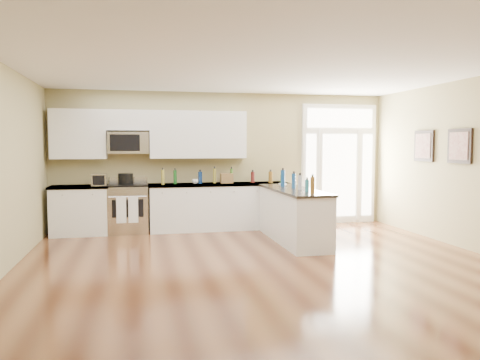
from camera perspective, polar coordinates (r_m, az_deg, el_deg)
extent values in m
plane|color=#4E2916|center=(6.15, 4.92, -11.94)|extent=(8.00, 8.00, 0.00)
plane|color=tan|center=(9.80, -1.91, 2.43)|extent=(7.00, 0.00, 7.00)
plane|color=white|center=(6.00, 5.09, 14.67)|extent=(8.00, 8.00, 0.00)
cube|color=white|center=(9.48, -18.91, -3.62)|extent=(1.06, 0.62, 0.90)
cube|color=black|center=(9.54, -18.85, -6.00)|extent=(1.02, 0.52, 0.10)
cube|color=black|center=(9.43, -18.98, -0.79)|extent=(1.10, 0.66, 0.04)
cube|color=white|center=(9.55, -2.48, -3.34)|extent=(2.81, 0.62, 0.90)
cube|color=black|center=(9.61, -2.47, -5.70)|extent=(2.77, 0.52, 0.10)
cube|color=black|center=(9.50, -2.49, -0.53)|extent=(2.85, 0.66, 0.04)
cube|color=white|center=(8.41, 6.49, -4.40)|extent=(0.65, 2.28, 0.90)
cube|color=black|center=(8.48, 6.47, -7.07)|extent=(0.61, 2.18, 0.10)
cube|color=black|center=(8.36, 6.52, -1.21)|extent=(0.69, 2.32, 0.04)
cube|color=white|center=(9.55, -19.08, 5.30)|extent=(1.04, 0.33, 0.95)
cube|color=white|center=(9.55, -5.12, 5.52)|extent=(1.94, 0.33, 0.95)
cube|color=white|center=(9.49, -13.50, 7.09)|extent=(0.82, 0.33, 0.40)
cube|color=silver|center=(9.44, -13.46, 4.43)|extent=(0.78, 0.40, 0.42)
cube|color=black|center=(9.24, -13.86, 4.43)|extent=(0.56, 0.01, 0.32)
cube|color=white|center=(10.52, 11.94, 1.93)|extent=(1.70, 0.08, 2.60)
cube|color=white|center=(10.49, 12.03, 0.55)|extent=(0.78, 0.02, 1.80)
cube|color=white|center=(10.24, 8.65, 0.51)|extent=(0.22, 0.02, 1.80)
cube|color=white|center=(10.78, 15.23, 0.59)|extent=(0.22, 0.02, 1.80)
cube|color=white|center=(10.49, 12.13, 7.38)|extent=(1.50, 0.02, 0.40)
cube|color=black|center=(9.41, 21.52, 3.89)|extent=(0.04, 0.58, 0.58)
cube|color=brown|center=(9.40, 21.39, 3.89)|extent=(0.01, 0.46, 0.46)
cube|color=black|center=(8.60, 25.21, 3.77)|extent=(0.04, 0.58, 0.58)
cube|color=brown|center=(8.58, 25.08, 3.77)|extent=(0.01, 0.46, 0.46)
cube|color=silver|center=(9.42, -13.47, -3.50)|extent=(0.76, 0.62, 0.92)
cube|color=black|center=(9.37, -13.52, -0.62)|extent=(0.76, 0.60, 0.03)
cube|color=silver|center=(9.66, -13.48, -0.03)|extent=(0.76, 0.04, 0.14)
cube|color=black|center=(9.10, -13.52, -3.39)|extent=(0.58, 0.01, 0.34)
cylinder|color=silver|center=(9.04, -13.54, -2.03)|extent=(0.70, 0.02, 0.02)
cube|color=white|center=(9.07, -14.28, -3.56)|extent=(0.18, 0.02, 0.50)
cube|color=white|center=(9.06, -12.89, -3.54)|extent=(0.18, 0.02, 0.50)
cylinder|color=black|center=(9.44, -13.76, 0.19)|extent=(0.34, 0.34, 0.22)
cube|color=silver|center=(9.25, -16.80, 0.03)|extent=(0.28, 0.22, 0.24)
cube|color=brown|center=(9.52, -1.63, 0.21)|extent=(0.25, 0.18, 0.20)
imported|color=white|center=(9.42, -17.15, -0.50)|extent=(0.19, 0.19, 0.04)
imported|color=white|center=(8.88, 5.23, -0.59)|extent=(0.18, 0.18, 0.05)
imported|color=white|center=(9.41, -5.50, -0.19)|extent=(0.14, 0.14, 0.09)
cylinder|color=#19591E|center=(9.43, -7.92, 0.35)|extent=(0.07, 0.07, 0.27)
cylinder|color=navy|center=(8.46, 6.57, -0.11)|extent=(0.07, 0.07, 0.27)
cylinder|color=brown|center=(7.57, 8.82, -0.62)|extent=(0.07, 0.07, 0.27)
cylinder|color=olive|center=(9.27, -9.39, 0.33)|extent=(0.06, 0.06, 0.29)
cylinder|color=#26727F|center=(7.86, 8.18, -0.69)|extent=(0.07, 0.07, 0.20)
cylinder|color=#591919|center=(9.68, 1.57, 0.35)|extent=(0.08, 0.08, 0.22)
cylinder|color=#B2B2B7|center=(8.18, 7.33, -0.30)|extent=(0.08, 0.08, 0.25)
cylinder|color=navy|center=(9.45, -4.88, 0.29)|extent=(0.08, 0.08, 0.24)
cylinder|color=#3F7226|center=(9.57, -1.03, 0.51)|extent=(0.06, 0.06, 0.29)
cylinder|color=#19591E|center=(9.07, 5.14, -0.01)|extent=(0.06, 0.06, 0.20)
cylinder|color=navy|center=(8.76, 5.25, 0.20)|extent=(0.08, 0.08, 0.31)
cylinder|color=brown|center=(9.66, 3.75, 0.35)|extent=(0.09, 0.09, 0.23)
cylinder|color=olive|center=(9.54, -3.13, 0.51)|extent=(0.06, 0.06, 0.30)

